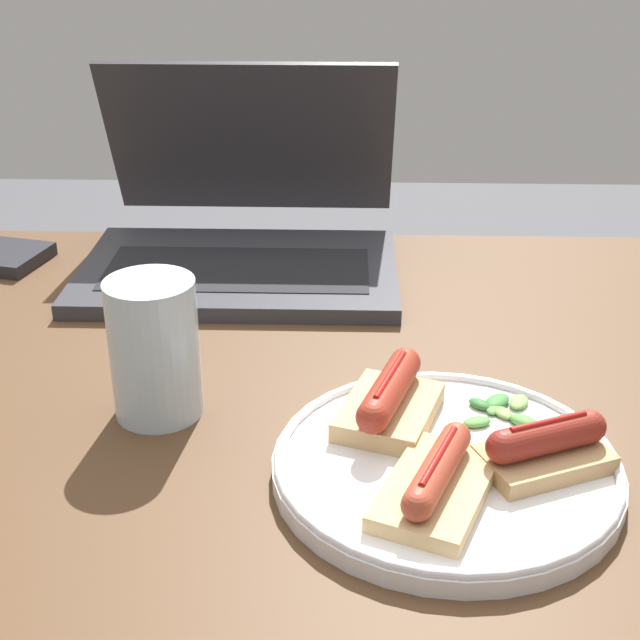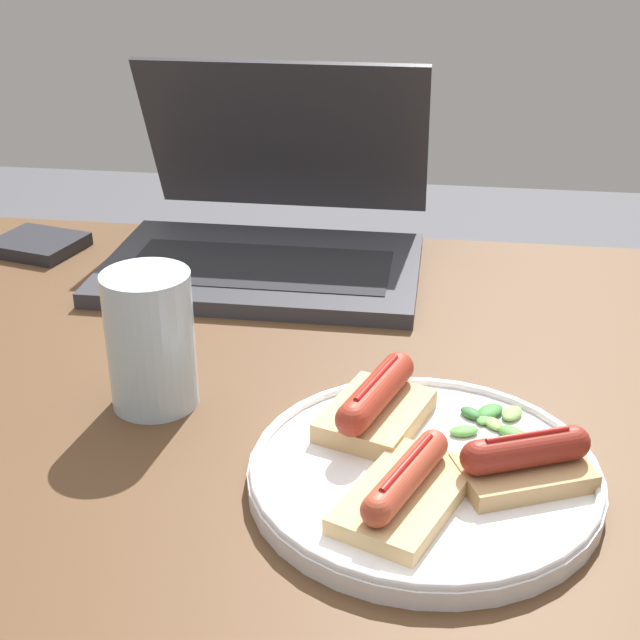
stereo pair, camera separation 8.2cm
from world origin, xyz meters
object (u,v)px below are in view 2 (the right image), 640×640
object	(u,v)px
plate	(424,473)
external_drive	(38,244)
drinking_glass	(151,340)
laptop	(269,228)

from	to	relation	value
plate	external_drive	bearing A→B (deg)	139.63
drinking_glass	plate	bearing A→B (deg)	-20.34
laptop	plate	bearing A→B (deg)	-64.80
drinking_glass	external_drive	world-z (taller)	drinking_glass
laptop	drinking_glass	size ratio (longest dim) A/B	2.97
external_drive	plate	bearing A→B (deg)	-26.53
plate	drinking_glass	world-z (taller)	drinking_glass
plate	external_drive	world-z (taller)	plate
external_drive	drinking_glass	bearing A→B (deg)	-38.43
plate	drinking_glass	bearing A→B (deg)	159.66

